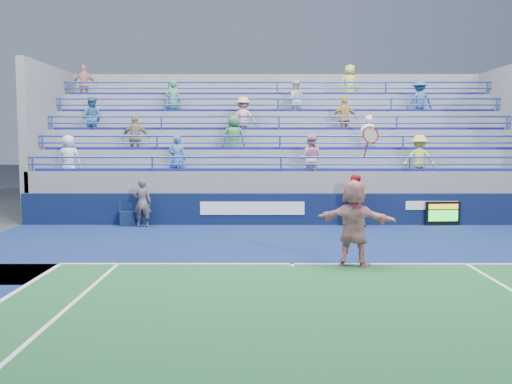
{
  "coord_description": "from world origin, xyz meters",
  "views": [
    {
      "loc": [
        -0.81,
        -13.21,
        2.87
      ],
      "look_at": [
        -0.86,
        2.5,
        1.5
      ],
      "focal_mm": 40.0,
      "sensor_mm": 36.0,
      "label": 1
    }
  ],
  "objects_px": {
    "tennis_player": "(354,223)",
    "ball_girl": "(354,201)",
    "serve_speed_board": "(442,213)",
    "judge_chair": "(127,218)",
    "line_judge": "(142,203)"
  },
  "relations": [
    {
      "from": "judge_chair",
      "to": "serve_speed_board",
      "type": "bearing_deg",
      "value": 0.47
    },
    {
      "from": "serve_speed_board",
      "to": "ball_girl",
      "type": "relative_size",
      "value": 0.69
    },
    {
      "from": "judge_chair",
      "to": "ball_girl",
      "type": "distance_m",
      "value": 7.82
    },
    {
      "from": "judge_chair",
      "to": "ball_girl",
      "type": "xyz_separation_m",
      "value": [
        7.79,
        -0.18,
        0.6
      ]
    },
    {
      "from": "tennis_player",
      "to": "line_judge",
      "type": "bearing_deg",
      "value": 135.33
    },
    {
      "from": "serve_speed_board",
      "to": "judge_chair",
      "type": "xyz_separation_m",
      "value": [
        -10.9,
        -0.09,
        -0.13
      ]
    },
    {
      "from": "line_judge",
      "to": "ball_girl",
      "type": "xyz_separation_m",
      "value": [
        7.19,
        0.11,
        0.06
      ]
    },
    {
      "from": "ball_girl",
      "to": "line_judge",
      "type": "bearing_deg",
      "value": 19.89
    },
    {
      "from": "serve_speed_board",
      "to": "tennis_player",
      "type": "distance_m",
      "value": 7.7
    },
    {
      "from": "tennis_player",
      "to": "ball_girl",
      "type": "height_order",
      "value": "tennis_player"
    },
    {
      "from": "serve_speed_board",
      "to": "line_judge",
      "type": "relative_size",
      "value": 0.73
    },
    {
      "from": "judge_chair",
      "to": "tennis_player",
      "type": "bearing_deg",
      "value": -43.33
    },
    {
      "from": "tennis_player",
      "to": "judge_chair",
      "type": "bearing_deg",
      "value": 136.67
    },
    {
      "from": "judge_chair",
      "to": "tennis_player",
      "type": "distance_m",
      "value": 9.3
    },
    {
      "from": "serve_speed_board",
      "to": "judge_chair",
      "type": "distance_m",
      "value": 10.9
    }
  ]
}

